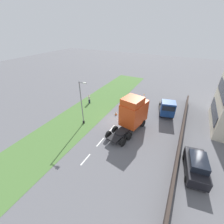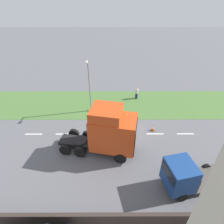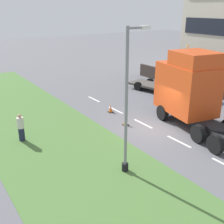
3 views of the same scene
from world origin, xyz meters
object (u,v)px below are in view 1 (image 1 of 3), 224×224
lorry_cab (133,113)px  flatbed_truck (167,108)px  lamp_post (82,105)px  pedestrian (89,99)px  traffic_cone_trailing (116,113)px  traffic_cone_lead (125,107)px  parked_car (196,166)px

lorry_cab → flatbed_truck: (3.87, 5.45, -0.96)m
lorry_cab → lamp_post: (-6.76, -2.38, 0.65)m
pedestrian → lamp_post: bearing=-62.3°
lamp_post → pedestrian: lamp_post is taller
lorry_cab → flatbed_truck: 6.75m
lamp_post → traffic_cone_trailing: (3.22, 4.39, -2.77)m
pedestrian → traffic_cone_trailing: 6.54m
traffic_cone_trailing → pedestrian: bearing=166.3°
lorry_cab → traffic_cone_lead: size_ratio=12.66×
traffic_cone_lead → traffic_cone_trailing: bearing=-101.7°
traffic_cone_lead → parked_car: bearing=-38.3°
lorry_cab → pedestrian: size_ratio=4.47×
lamp_post → pedestrian: size_ratio=4.02×
flatbed_truck → traffic_cone_lead: 7.02m
flatbed_truck → pedestrian: (-13.74, -1.90, -0.64)m
parked_car → pedestrian: bearing=148.2°
parked_car → traffic_cone_trailing: 13.52m
traffic_cone_trailing → lamp_post: bearing=-126.3°
lorry_cab → pedestrian: bearing=171.4°
flatbed_truck → traffic_cone_trailing: flatbed_truck is taller
pedestrian → traffic_cone_lead: bearing=8.4°
flatbed_truck → traffic_cone_lead: (-6.87, -0.88, -1.16)m
flatbed_truck → lamp_post: 13.30m
pedestrian → traffic_cone_lead: 6.96m
parked_car → traffic_cone_trailing: (-11.89, 6.39, -0.70)m
lorry_cab → traffic_cone_trailing: bearing=161.6°
parked_car → lamp_post: bearing=164.2°
parked_car → lamp_post: size_ratio=0.70×
flatbed_truck → parked_car: bearing=101.9°
flatbed_truck → traffic_cone_lead: flatbed_truck is taller
parked_car → traffic_cone_lead: 14.48m
parked_car → traffic_cone_lead: bearing=133.5°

